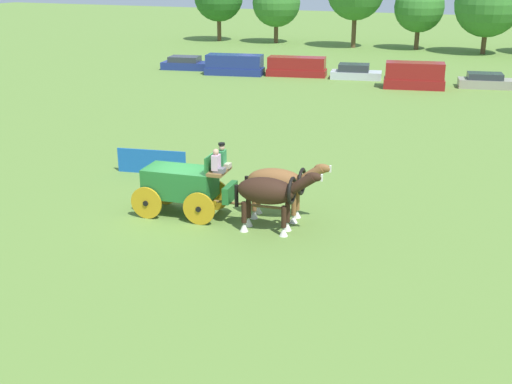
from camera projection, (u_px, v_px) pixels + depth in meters
The scene contains 14 objects.
ground_plane at pixel (182, 214), 24.55m from camera, with size 220.00×220.00×0.00m, color olive.
show_wagon at pixel (184, 184), 24.10m from camera, with size 5.61×2.02×2.81m.
draft_horse_near at pixel (279, 183), 23.68m from camera, with size 3.19×1.23×2.24m.
draft_horse_off at pixel (270, 193), 22.48m from camera, with size 3.11×1.18×2.31m.
parked_vehicle_a at pixel (186, 64), 58.21m from camera, with size 4.70×2.82×1.14m.
parked_vehicle_b at pixel (235, 65), 55.23m from camera, with size 5.18×2.83×1.69m.
parked_vehicle_c at pixel (297, 67), 54.62m from camera, with size 5.22×2.79×1.58m.
parked_vehicle_d at pixel (355, 72), 53.36m from camera, with size 4.37×2.63×1.20m.
parked_vehicle_e at pixel (414, 76), 49.09m from camera, with size 4.77×2.75×1.96m.
parked_vehicle_f at pixel (486, 81), 49.47m from camera, with size 4.53×2.65×1.12m.
tree_b at pixel (276, 3), 76.38m from camera, with size 5.64×5.64×7.48m.
tree_d at pixel (419, 7), 70.32m from camera, with size 5.35×5.35×7.19m.
tree_e at pixel (488, 4), 66.45m from camera, with size 6.75×6.75×8.47m.
sponsor_banner at pixel (152, 162), 29.10m from camera, with size 3.20×0.06×1.10m, color #1959B2.
Camera 1 is at (11.72, -19.87, 8.89)m, focal length 45.74 mm.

